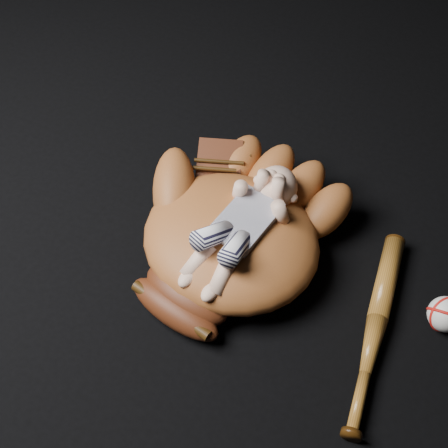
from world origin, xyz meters
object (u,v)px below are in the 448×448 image
object	(u,v)px
newborn_baby	(238,228)
baseball_bat	(375,330)
baseball_glove	(231,234)
baseball	(446,314)

from	to	relation	value
newborn_baby	baseball_bat	world-z (taller)	newborn_baby
baseball_glove	baseball_bat	size ratio (longest dim) A/B	1.18
baseball_glove	baseball_bat	world-z (taller)	baseball_glove
newborn_baby	baseball	world-z (taller)	newborn_baby
newborn_baby	baseball_bat	size ratio (longest dim) A/B	0.74
baseball_glove	baseball	distance (m)	0.46
baseball	baseball_bat	bearing A→B (deg)	-142.68
baseball_glove	newborn_baby	size ratio (longest dim) A/B	1.58
baseball_glove	newborn_baby	bearing A→B (deg)	-17.24
baseball	newborn_baby	bearing A→B (deg)	-172.62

